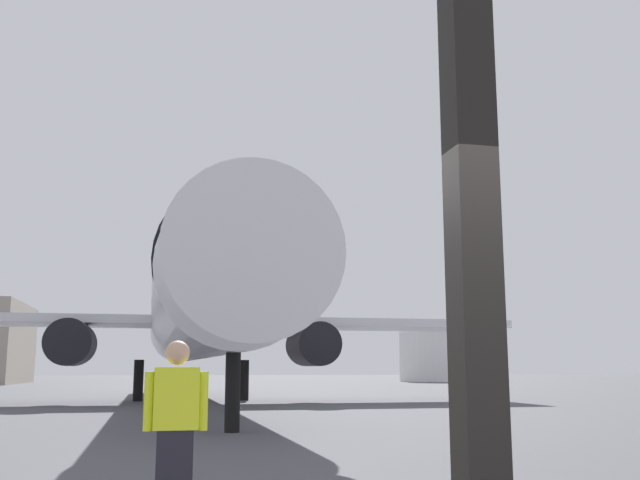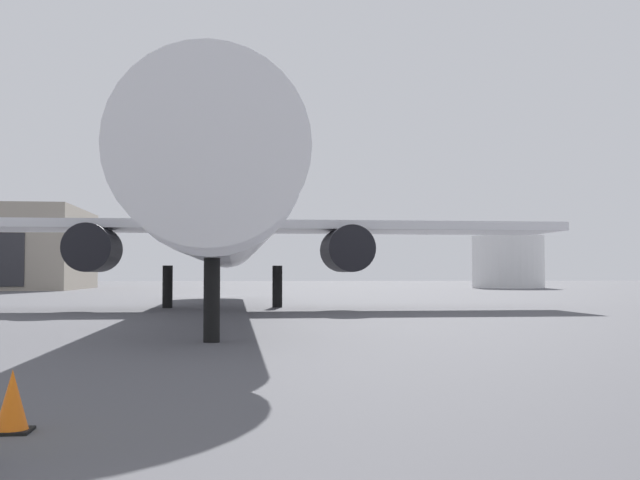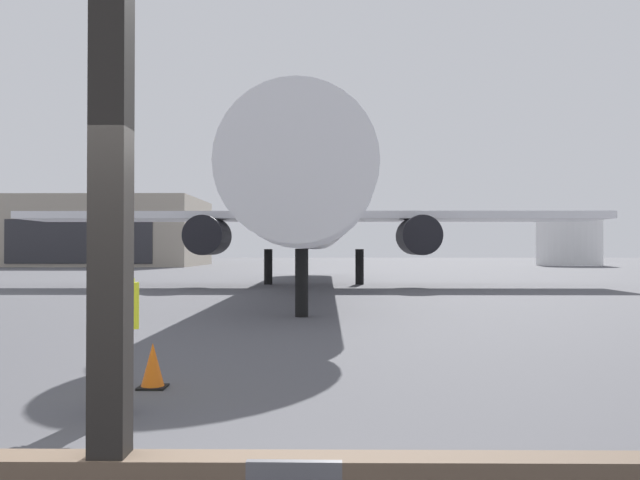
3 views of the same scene
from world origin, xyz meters
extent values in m
plane|color=#4C4C51|center=(0.00, 40.00, 0.00)|extent=(220.00, 220.00, 0.00)
cylinder|color=silver|center=(0.51, 30.22, 3.81)|extent=(3.92, 33.08, 3.92)
cone|color=silver|center=(0.51, 12.38, 3.81)|extent=(3.73, 2.60, 3.73)
cylinder|color=black|center=(0.51, 14.28, 3.96)|extent=(4.00, 0.90, 4.00)
cube|color=silver|center=(-7.26, 30.65, 3.51)|extent=(13.58, 4.20, 0.36)
cube|color=silver|center=(8.28, 30.65, 3.51)|extent=(13.58, 4.20, 0.36)
cylinder|color=black|center=(-4.65, 29.25, 2.51)|extent=(1.90, 3.20, 1.90)
cylinder|color=black|center=(5.67, 29.25, 2.51)|extent=(1.90, 3.20, 1.90)
cube|color=black|center=(0.51, 45.27, 8.17)|extent=(0.36, 4.40, 5.20)
cylinder|color=black|center=(0.51, 14.58, 0.93)|extent=(0.36, 0.36, 1.85)
cylinder|color=black|center=(-1.89, 31.65, 0.93)|extent=(0.44, 0.44, 1.85)
cylinder|color=black|center=(2.91, 31.65, 0.93)|extent=(0.44, 0.44, 1.85)
cone|color=orange|center=(-1.10, 5.14, 0.30)|extent=(0.32, 0.32, 0.60)
cube|color=black|center=(-1.10, 5.14, 0.01)|extent=(0.36, 0.36, 0.03)
cylinder|color=white|center=(29.17, 74.33, 2.68)|extent=(7.34, 7.34, 5.35)
camera|label=1|loc=(-1.43, -3.08, 1.50)|focal=41.15mm
camera|label=2|loc=(0.99, -2.50, 1.51)|focal=43.18mm
camera|label=3|loc=(1.20, -3.72, 1.82)|focal=37.85mm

